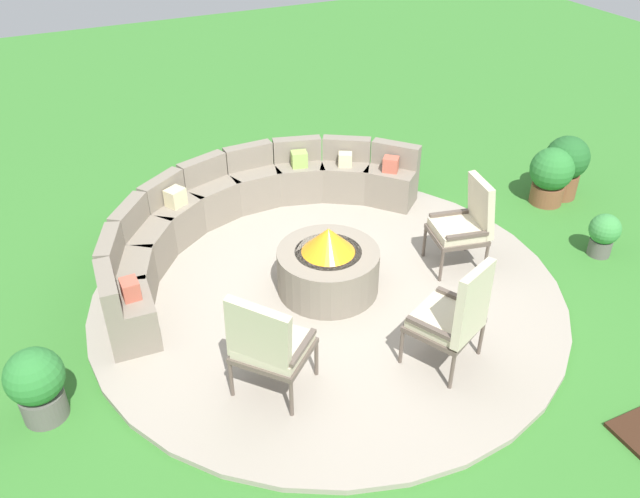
{
  "coord_description": "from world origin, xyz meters",
  "views": [
    {
      "loc": [
        -2.41,
        -4.93,
        4.26
      ],
      "look_at": [
        0.0,
        0.2,
        0.45
      ],
      "focal_mm": 35.99,
      "sensor_mm": 36.0,
      "label": 1
    }
  ],
  "objects": [
    {
      "name": "potted_plant_3",
      "position": [
        3.49,
        0.54,
        0.42
      ],
      "size": [
        0.56,
        0.56,
        0.77
      ],
      "color": "brown",
      "rests_on": "ground_plane"
    },
    {
      "name": "lounge_chair_front_left",
      "position": [
        -1.11,
        -1.13,
        0.62
      ],
      "size": [
        0.82,
        0.85,
        1.11
      ],
      "rotation": [
        0.0,
        0.0,
        5.44
      ],
      "color": "brown",
      "rests_on": "patio_circle"
    },
    {
      "name": "lounge_chair_back_left",
      "position": [
        1.56,
        -0.22,
        0.61
      ],
      "size": [
        0.68,
        0.64,
        1.06
      ],
      "rotation": [
        0.0,
        0.0,
        7.65
      ],
      "color": "brown",
      "rests_on": "patio_circle"
    },
    {
      "name": "fire_pit",
      "position": [
        0.0,
        0.0,
        0.36
      ],
      "size": [
        1.08,
        1.08,
        0.76
      ],
      "color": "gray",
      "rests_on": "patio_circle"
    },
    {
      "name": "curved_stone_bench",
      "position": [
        -0.48,
        1.43,
        0.38
      ],
      "size": [
        4.21,
        2.5,
        0.78
      ],
      "color": "gray",
      "rests_on": "patio_circle"
    },
    {
      "name": "potted_plant_0",
      "position": [
        3.2,
        -0.69,
        0.29
      ],
      "size": [
        0.36,
        0.36,
        0.53
      ],
      "color": "#605B56",
      "rests_on": "ground_plane"
    },
    {
      "name": "ground_plane",
      "position": [
        0.0,
        0.0,
        0.0
      ],
      "size": [
        24.0,
        24.0,
        0.0
      ],
      "primitive_type": "plane",
      "color": "#387A2D"
    },
    {
      "name": "potted_plant_1",
      "position": [
        -2.93,
        -0.51,
        0.38
      ],
      "size": [
        0.49,
        0.49,
        0.71
      ],
      "color": "#605B56",
      "rests_on": "ground_plane"
    },
    {
      "name": "potted_plant_2",
      "position": [
        3.78,
        0.61,
        0.47
      ],
      "size": [
        0.57,
        0.57,
        0.85
      ],
      "color": "brown",
      "rests_on": "ground_plane"
    },
    {
      "name": "lounge_chair_front_right",
      "position": [
        0.52,
        -1.49,
        0.63
      ],
      "size": [
        0.78,
        0.78,
        1.12
      ],
      "rotation": [
        0.0,
        0.0,
        6.75
      ],
      "color": "brown",
      "rests_on": "patio_circle"
    },
    {
      "name": "patio_circle",
      "position": [
        0.0,
        0.0,
        0.03
      ],
      "size": [
        5.01,
        5.01,
        0.06
      ],
      "primitive_type": "cylinder",
      "color": "#9E9384",
      "rests_on": "ground_plane"
    }
  ]
}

